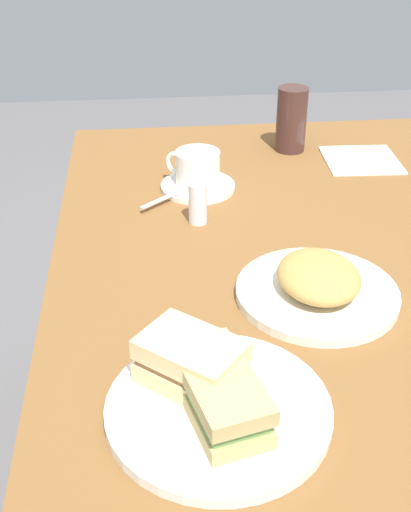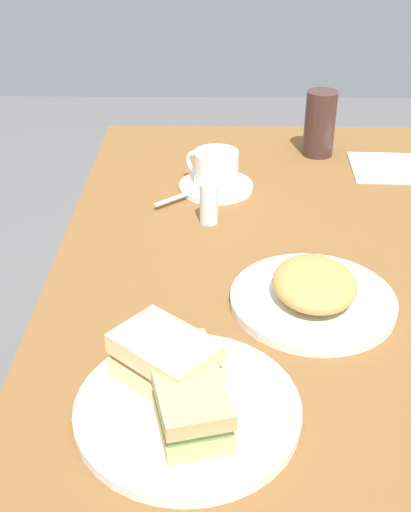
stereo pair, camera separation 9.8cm
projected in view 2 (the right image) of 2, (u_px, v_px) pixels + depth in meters
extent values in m
cube|color=brown|center=(311.00, 262.00, 1.06)|extent=(1.13, 0.82, 0.05)
cylinder|color=brown|center=(147.00, 278.00, 1.67)|extent=(0.08, 0.08, 0.66)
cylinder|color=brown|center=(406.00, 280.00, 1.66)|extent=(0.08, 0.08, 0.66)
cylinder|color=white|center=(188.00, 409.00, 0.74)|extent=(0.26, 0.26, 0.01)
cube|color=tan|center=(187.00, 404.00, 0.72)|extent=(0.16, 0.11, 0.02)
cube|color=#689753|center=(187.00, 392.00, 0.71)|extent=(0.15, 0.10, 0.01)
cube|color=tan|center=(187.00, 381.00, 0.70)|extent=(0.16, 0.11, 0.02)
cube|color=#E0C17F|center=(166.00, 371.00, 0.76)|extent=(0.13, 0.14, 0.03)
cube|color=#8D5E3A|center=(165.00, 360.00, 0.75)|extent=(0.12, 0.13, 0.01)
cube|color=#E2BE80|center=(165.00, 348.00, 0.74)|extent=(0.13, 0.14, 0.03)
cylinder|color=white|center=(216.00, 187.00, 1.24)|extent=(0.14, 0.14, 0.01)
cylinder|color=white|center=(216.00, 168.00, 1.22)|extent=(0.08, 0.08, 0.07)
cylinder|color=#9B714B|center=(216.00, 154.00, 1.21)|extent=(0.07, 0.07, 0.01)
torus|color=white|center=(196.00, 162.00, 1.25)|extent=(0.03, 0.04, 0.05)
cube|color=silver|center=(172.00, 199.00, 1.18)|extent=(0.05, 0.06, 0.00)
ellipsoid|color=silver|center=(192.00, 191.00, 1.21)|extent=(0.03, 0.03, 0.01)
cylinder|color=white|center=(313.00, 300.00, 0.92)|extent=(0.23, 0.23, 0.01)
ellipsoid|color=#B78844|center=(314.00, 283.00, 0.90)|extent=(0.14, 0.12, 0.04)
cube|color=white|center=(389.00, 168.00, 1.33)|extent=(0.16, 0.16, 0.00)
cylinder|color=silver|center=(209.00, 203.00, 1.11)|extent=(0.03, 0.03, 0.07)
cylinder|color=#412722|center=(320.00, 124.00, 1.36)|extent=(0.06, 0.06, 0.14)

